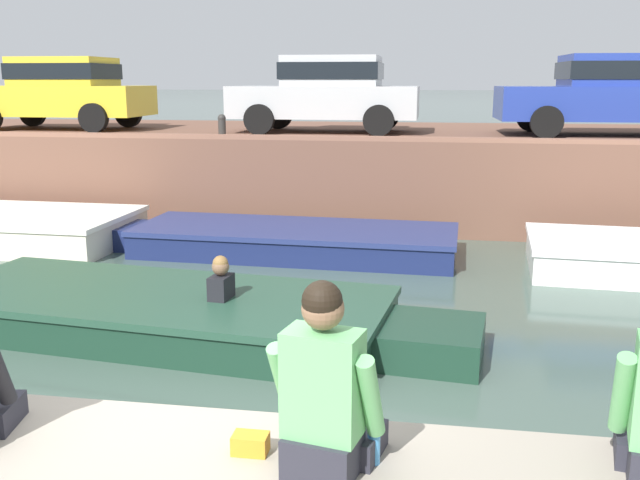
% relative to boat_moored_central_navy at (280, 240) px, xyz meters
% --- Properties ---
extents(ground_plane, '(400.00, 400.00, 0.00)m').
position_rel_boat_moored_central_navy_xyz_m(ground_plane, '(0.96, -3.00, -0.22)').
color(ground_plane, '#42564C').
extents(far_quay_wall, '(60.00, 6.00, 1.73)m').
position_rel_boat_moored_central_navy_xyz_m(far_quay_wall, '(0.96, 4.51, 0.64)').
color(far_quay_wall, brown).
rests_on(far_quay_wall, ground).
extents(far_wall_coping, '(60.00, 0.24, 0.08)m').
position_rel_boat_moored_central_navy_xyz_m(far_wall_coping, '(0.96, 1.63, 1.54)').
color(far_wall_coping, brown).
rests_on(far_wall_coping, far_quay_wall).
extents(boat_moored_central_navy, '(6.26, 2.07, 0.45)m').
position_rel_boat_moored_central_navy_xyz_m(boat_moored_central_navy, '(0.00, 0.00, 0.00)').
color(boat_moored_central_navy, navy).
rests_on(boat_moored_central_navy, ground).
extents(motorboat_passing, '(6.37, 2.62, 0.93)m').
position_rel_boat_moored_central_navy_xyz_m(motorboat_passing, '(-0.33, -3.87, -0.00)').
color(motorboat_passing, '#193828').
rests_on(motorboat_passing, ground).
extents(car_leftmost_yellow, '(3.84, 1.96, 1.54)m').
position_rel_boat_moored_central_navy_xyz_m(car_leftmost_yellow, '(-5.65, 3.64, 2.35)').
color(car_leftmost_yellow, yellow).
rests_on(car_leftmost_yellow, far_quay_wall).
extents(car_left_inner_silver, '(3.82, 1.96, 1.54)m').
position_rel_boat_moored_central_navy_xyz_m(car_left_inner_silver, '(0.24, 3.64, 2.35)').
color(car_left_inner_silver, '#B7BABC').
rests_on(car_left_inner_silver, far_quay_wall).
extents(car_centre_blue, '(4.29, 2.08, 1.54)m').
position_rel_boat_moored_central_navy_xyz_m(car_centre_blue, '(5.84, 3.64, 2.35)').
color(car_centre_blue, '#233893').
rests_on(car_centre_blue, far_quay_wall).
extents(mooring_bollard_mid, '(0.15, 0.15, 0.45)m').
position_rel_boat_moored_central_navy_xyz_m(mooring_bollard_mid, '(-1.47, 1.76, 1.74)').
color(mooring_bollard_mid, '#2D2B28').
rests_on(mooring_bollard_mid, far_quay_wall).
extents(person_seated_right, '(0.58, 0.59, 0.97)m').
position_rel_boat_moored_central_navy_xyz_m(person_seated_right, '(1.98, -8.04, 1.08)').
color(person_seated_right, '#282833').
rests_on(person_seated_right, near_quay).
extents(bottle_drink, '(0.06, 0.06, 0.20)m').
position_rel_boat_moored_central_navy_xyz_m(bottle_drink, '(2.21, -7.96, 0.81)').
color(bottle_drink, '#3F8CCC').
rests_on(bottle_drink, near_quay).
extents(snack_bag, '(0.18, 0.12, 0.10)m').
position_rel_boat_moored_central_navy_xyz_m(snack_bag, '(1.58, -7.96, 0.76)').
color(snack_bag, orange).
rests_on(snack_bag, near_quay).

